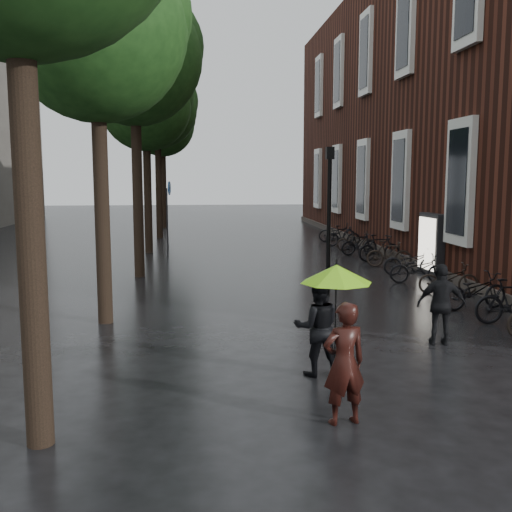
{
  "coord_description": "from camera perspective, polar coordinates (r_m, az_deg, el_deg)",
  "views": [
    {
      "loc": [
        -2.13,
        -6.01,
        3.18
      ],
      "look_at": [
        -0.94,
        5.62,
        1.61
      ],
      "focal_mm": 42.0,
      "sensor_mm": 36.0,
      "label": 1
    }
  ],
  "objects": [
    {
      "name": "brick_building",
      "position": [
        28.56,
        20.93,
        12.82
      ],
      "size": [
        10.2,
        33.2,
        12.0
      ],
      "color": "#38160F",
      "rests_on": "ground"
    },
    {
      "name": "person_black",
      "position": [
        9.66,
        5.86,
        -6.75
      ],
      "size": [
        0.78,
        0.62,
        1.57
      ],
      "primitive_type": "imported",
      "rotation": [
        0.0,
        0.0,
        3.11
      ],
      "color": "black",
      "rests_on": "ground"
    },
    {
      "name": "ground",
      "position": [
        7.13,
        12.92,
        -19.06
      ],
      "size": [
        120.0,
        120.0,
        0.0
      ],
      "primitive_type": "plane",
      "color": "black"
    },
    {
      "name": "person_burgundy",
      "position": [
        7.86,
        8.4,
        -10.07
      ],
      "size": [
        0.65,
        0.49,
        1.6
      ],
      "primitive_type": "imported",
      "rotation": [
        0.0,
        0.0,
        3.35
      ],
      "color": "black",
      "rests_on": "ground"
    },
    {
      "name": "parked_bicycles",
      "position": [
        20.48,
        13.44,
        -0.17
      ],
      "size": [
        2.06,
        18.51,
        1.02
      ],
      "color": "black",
      "rests_on": "ground"
    },
    {
      "name": "lime_umbrella",
      "position": [
        8.47,
        7.65,
        -1.7
      ],
      "size": [
        1.03,
        1.03,
        1.52
      ],
      "rotation": [
        0.0,
        0.0,
        0.19
      ],
      "color": "black",
      "rests_on": "ground"
    },
    {
      "name": "pedestrian_walking",
      "position": [
        11.82,
        17.25,
        -4.44
      ],
      "size": [
        0.96,
        0.54,
        1.55
      ],
      "primitive_type": "imported",
      "rotation": [
        0.0,
        0.0,
        2.95
      ],
      "color": "black",
      "rests_on": "ground"
    },
    {
      "name": "lamp_post",
      "position": [
        16.02,
        6.97,
        4.76
      ],
      "size": [
        0.2,
        0.2,
        3.93
      ],
      "rotation": [
        0.0,
        0.0,
        -0.35
      ],
      "color": "black",
      "rests_on": "ground"
    },
    {
      "name": "cycle_sign",
      "position": [
        24.11,
        -8.36,
        4.67
      ],
      "size": [
        0.16,
        0.54,
        2.96
      ],
      "rotation": [
        0.0,
        0.0,
        -0.13
      ],
      "color": "#262628",
      "rests_on": "ground"
    },
    {
      "name": "ad_lightbox",
      "position": [
        19.74,
        16.32,
        1.03
      ],
      "size": [
        0.3,
        1.33,
        2.0
      ],
      "rotation": [
        0.0,
        0.0,
        0.06
      ],
      "color": "black",
      "rests_on": "ground"
    },
    {
      "name": "street_trees",
      "position": [
        22.23,
        -10.99,
        15.69
      ],
      "size": [
        4.33,
        34.03,
        8.91
      ],
      "color": "black",
      "rests_on": "ground"
    }
  ]
}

